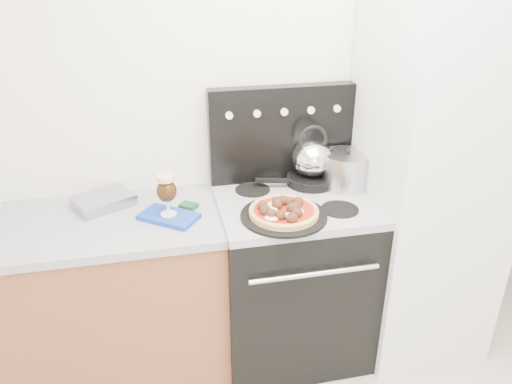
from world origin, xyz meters
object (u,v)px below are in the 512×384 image
object	(u,v)px
oven_mitt	(169,217)
beer_glass	(167,195)
pizza	(284,210)
fridge	(427,184)
pizza_pan	(284,216)
stove_body	(291,279)
base_cabinet	(77,306)
skillet	(311,180)
tea_kettle	(312,155)
stock_pot	(346,171)

from	to	relation	value
oven_mitt	beer_glass	distance (m)	0.11
beer_glass	pizza	distance (m)	0.54
oven_mitt	fridge	bearing A→B (deg)	0.22
pizza	pizza_pan	bearing A→B (deg)	180.00
stove_body	beer_glass	bearing A→B (deg)	-177.21
base_cabinet	pizza	xyz separation A→B (m)	(1.01, -0.19, 0.53)
pizza_pan	skillet	distance (m)	0.40
oven_mitt	pizza	bearing A→B (deg)	-14.24
pizza	stove_body	bearing A→B (deg)	58.60
pizza_pan	tea_kettle	xyz separation A→B (m)	(0.23, 0.32, 0.15)
tea_kettle	stock_pot	xyz separation A→B (m)	(0.16, -0.07, -0.07)
fridge	beer_glass	world-z (taller)	fridge
beer_glass	tea_kettle	xyz separation A→B (m)	(0.75, 0.19, 0.06)
oven_mitt	tea_kettle	size ratio (longest dim) A/B	1.15
stove_body	skillet	world-z (taller)	skillet
base_cabinet	stock_pot	world-z (taller)	stock_pot
pizza_pan	base_cabinet	bearing A→B (deg)	169.49
pizza	beer_glass	bearing A→B (deg)	165.76
tea_kettle	pizza	bearing A→B (deg)	-106.98
oven_mitt	beer_glass	world-z (taller)	beer_glass
tea_kettle	fridge	bearing A→B (deg)	0.55
pizza	oven_mitt	bearing A→B (deg)	165.76
beer_glass	skillet	distance (m)	0.78
pizza_pan	stove_body	bearing A→B (deg)	58.60
beer_glass	stock_pot	bearing A→B (deg)	7.87
oven_mitt	pizza_pan	xyz separation A→B (m)	(0.52, -0.13, 0.02)
stove_body	stock_pot	bearing A→B (deg)	17.86
fridge	skillet	xyz separation A→B (m)	(-0.56, 0.19, -0.01)
beer_glass	pizza_pan	size ratio (longest dim) A/B	0.50
pizza_pan	tea_kettle	bearing A→B (deg)	54.08
skillet	base_cabinet	bearing A→B (deg)	-173.68
fridge	pizza	world-z (taller)	fridge
base_cabinet	tea_kettle	size ratio (longest dim) A/B	6.28
skillet	pizza_pan	bearing A→B (deg)	-125.92
skillet	stock_pot	size ratio (longest dim) A/B	1.07
base_cabinet	stove_body	world-z (taller)	stove_body
pizza_pan	skillet	bearing A→B (deg)	54.08
pizza_pan	skillet	size ratio (longest dim) A/B	1.58
base_cabinet	skillet	distance (m)	1.35
oven_mitt	skillet	world-z (taller)	skillet
skillet	fridge	bearing A→B (deg)	-18.40
base_cabinet	stock_pot	size ratio (longest dim) A/B	6.11
pizza_pan	tea_kettle	distance (m)	0.43
stove_body	fridge	distance (m)	0.87
fridge	stock_pot	size ratio (longest dim) A/B	8.00
fridge	tea_kettle	world-z (taller)	fridge
fridge	tea_kettle	size ratio (longest dim) A/B	8.23
pizza	tea_kettle	size ratio (longest dim) A/B	1.39
stock_pot	stove_body	bearing A→B (deg)	-162.14
pizza	skillet	bearing A→B (deg)	54.08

